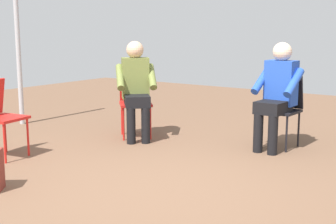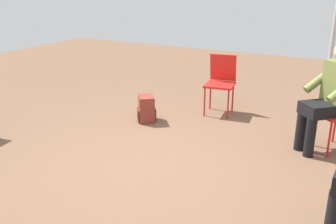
% 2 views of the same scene
% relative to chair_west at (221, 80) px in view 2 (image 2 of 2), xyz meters
% --- Properties ---
extents(ground_plane, '(14.00, 14.00, 0.00)m').
position_rel_chair_west_xyz_m(ground_plane, '(2.07, 0.01, -0.50)').
color(ground_plane, brown).
extents(chair_west, '(0.49, 0.46, 0.85)m').
position_rel_chair_west_xyz_m(chair_west, '(0.00, 0.00, 0.00)').
color(chair_west, red).
rests_on(chair_west, ground).
extents(person_in_olive, '(0.63, 0.63, 1.24)m').
position_rel_chair_west_xyz_m(person_in_olive, '(0.68, 1.54, 0.20)').
color(person_in_olive, black).
rests_on(person_in_olive, ground).
extents(backpack_near_laptop_user, '(0.34, 0.33, 0.36)m').
position_rel_chair_west_xyz_m(backpack_near_laptop_user, '(0.84, -0.75, -0.34)').
color(backpack_near_laptop_user, maroon).
rests_on(backpack_near_laptop_user, ground).
extents(tent_pole_far, '(0.07, 0.07, 2.57)m').
position_rel_chair_west_xyz_m(tent_pole_far, '(-1.31, 1.30, 0.79)').
color(tent_pole_far, '#B2B2B7').
rests_on(tent_pole_far, ground).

